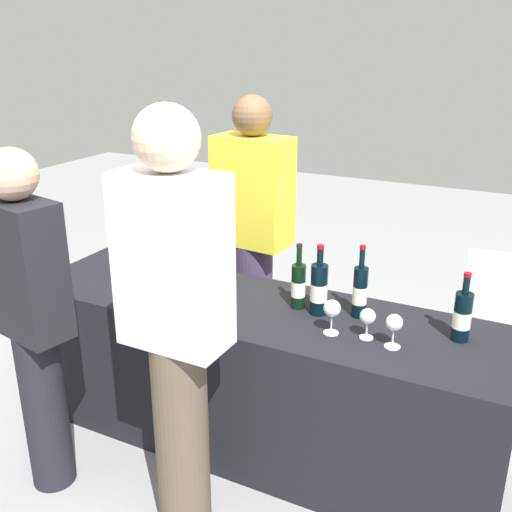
# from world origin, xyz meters

# --- Properties ---
(ground_plane) EXTENTS (12.00, 12.00, 0.00)m
(ground_plane) POSITION_xyz_m (0.00, 0.00, 0.00)
(ground_plane) COLOR gray
(tasting_table) EXTENTS (2.34, 0.66, 0.75)m
(tasting_table) POSITION_xyz_m (0.00, 0.00, 0.38)
(tasting_table) COLOR black
(tasting_table) RESTS_ON ground_plane
(wine_bottle_0) EXTENTS (0.08, 0.08, 0.30)m
(wine_bottle_0) POSITION_xyz_m (-0.88, 0.14, 0.86)
(wine_bottle_0) COLOR black
(wine_bottle_0) RESTS_ON tasting_table
(wine_bottle_1) EXTENTS (0.08, 0.08, 0.33)m
(wine_bottle_1) POSITION_xyz_m (-0.30, 0.15, 0.87)
(wine_bottle_1) COLOR black
(wine_bottle_1) RESTS_ON tasting_table
(wine_bottle_2) EXTENTS (0.07, 0.07, 0.31)m
(wine_bottle_2) POSITION_xyz_m (0.18, 0.08, 0.86)
(wine_bottle_2) COLOR black
(wine_bottle_2) RESTS_ON tasting_table
(wine_bottle_3) EXTENTS (0.08, 0.08, 0.33)m
(wine_bottle_3) POSITION_xyz_m (0.29, 0.06, 0.87)
(wine_bottle_3) COLOR black
(wine_bottle_3) RESTS_ON tasting_table
(wine_bottle_4) EXTENTS (0.06, 0.06, 0.34)m
(wine_bottle_4) POSITION_xyz_m (0.46, 0.11, 0.87)
(wine_bottle_4) COLOR black
(wine_bottle_4) RESTS_ON tasting_table
(wine_bottle_5) EXTENTS (0.07, 0.07, 0.30)m
(wine_bottle_5) POSITION_xyz_m (0.91, 0.09, 0.86)
(wine_bottle_5) COLOR black
(wine_bottle_5) RESTS_ON tasting_table
(wine_glass_0) EXTENTS (0.07, 0.07, 0.13)m
(wine_glass_0) POSITION_xyz_m (-0.62, -0.05, 0.84)
(wine_glass_0) COLOR silver
(wine_glass_0) RESTS_ON tasting_table
(wine_glass_1) EXTENTS (0.07, 0.07, 0.14)m
(wine_glass_1) POSITION_xyz_m (-0.28, -0.14, 0.85)
(wine_glass_1) COLOR silver
(wine_glass_1) RESTS_ON tasting_table
(wine_glass_2) EXTENTS (0.07, 0.07, 0.15)m
(wine_glass_2) POSITION_xyz_m (0.41, -0.10, 0.86)
(wine_glass_2) COLOR silver
(wine_glass_2) RESTS_ON tasting_table
(wine_glass_3) EXTENTS (0.07, 0.07, 0.13)m
(wine_glass_3) POSITION_xyz_m (0.56, -0.07, 0.85)
(wine_glass_3) COLOR silver
(wine_glass_3) RESTS_ON tasting_table
(wine_glass_4) EXTENTS (0.07, 0.07, 0.15)m
(wine_glass_4) POSITION_xyz_m (0.67, -0.10, 0.86)
(wine_glass_4) COLOR silver
(wine_glass_4) RESTS_ON tasting_table
(server_pouring) EXTENTS (0.45, 0.28, 1.65)m
(server_pouring) POSITION_xyz_m (-0.34, 0.63, 0.89)
(server_pouring) COLOR #3F3351
(server_pouring) RESTS_ON ground_plane
(guest_0) EXTENTS (0.38, 0.26, 1.55)m
(guest_0) POSITION_xyz_m (-0.70, -0.69, 0.85)
(guest_0) COLOR black
(guest_0) RESTS_ON ground_plane
(guest_1) EXTENTS (0.40, 0.23, 1.74)m
(guest_1) POSITION_xyz_m (-0.01, -0.63, 0.96)
(guest_1) COLOR brown
(guest_1) RESTS_ON ground_plane
(menu_board) EXTENTS (0.45, 0.07, 0.86)m
(menu_board) POSITION_xyz_m (1.04, 0.97, 0.43)
(menu_board) COLOR white
(menu_board) RESTS_ON ground_plane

